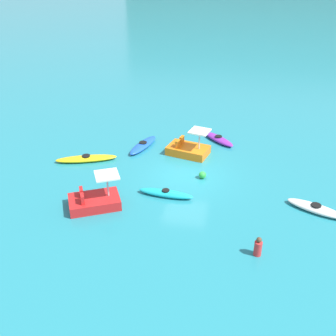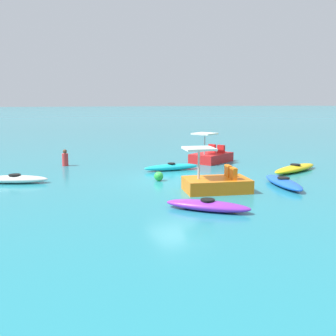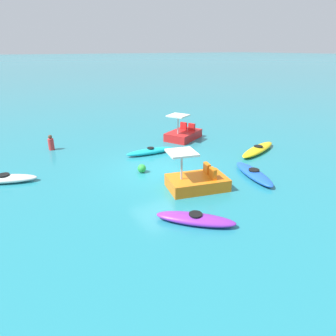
# 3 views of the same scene
# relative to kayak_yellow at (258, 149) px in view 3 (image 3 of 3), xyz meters

# --- Properties ---
(ground_plane) EXTENTS (600.00, 600.00, 0.00)m
(ground_plane) POSITION_rel_kayak_yellow_xyz_m (6.01, -0.61, -0.16)
(ground_plane) COLOR teal
(kayak_yellow) EXTENTS (3.59, 1.85, 0.37)m
(kayak_yellow) POSITION_rel_kayak_yellow_xyz_m (0.00, 0.00, 0.00)
(kayak_yellow) COLOR yellow
(kayak_yellow) RESTS_ON ground_plane
(kayak_blue) EXTENTS (1.55, 3.04, 0.37)m
(kayak_blue) POSITION_rel_kayak_yellow_xyz_m (2.85, 2.39, 0.00)
(kayak_blue) COLOR blue
(kayak_blue) RESTS_ON ground_plane
(kayak_cyan) EXTENTS (2.86, 0.83, 0.37)m
(kayak_cyan) POSITION_rel_kayak_yellow_xyz_m (5.29, -2.88, -0.00)
(kayak_cyan) COLOR #19B7C6
(kayak_cyan) RESTS_ON ground_plane
(kayak_white) EXTENTS (2.81, 1.83, 0.37)m
(kayak_white) POSITION_rel_kayak_yellow_xyz_m (12.53, -2.89, 0.00)
(kayak_white) COLOR white
(kayak_white) RESTS_ON ground_plane
(kayak_purple) EXTENTS (2.39, 2.40, 0.37)m
(kayak_purple) POSITION_rel_kayak_yellow_xyz_m (7.43, 4.16, 0.00)
(kayak_purple) COLOR purple
(kayak_purple) RESTS_ON ground_plane
(pedal_boat_orange) EXTENTS (2.70, 2.06, 1.68)m
(pedal_boat_orange) POSITION_rel_kayak_yellow_xyz_m (5.76, 1.99, 0.17)
(pedal_boat_orange) COLOR orange
(pedal_boat_orange) RESTS_ON ground_plane
(pedal_boat_red) EXTENTS (2.82, 2.41, 1.68)m
(pedal_boat_red) POSITION_rel_kayak_yellow_xyz_m (2.09, -4.39, 0.17)
(pedal_boat_red) COLOR red
(pedal_boat_red) RESTS_ON ground_plane
(buoy_green) EXTENTS (0.40, 0.40, 0.40)m
(buoy_green) POSITION_rel_kayak_yellow_xyz_m (6.92, -0.76, 0.04)
(buoy_green) COLOR green
(buoy_green) RESTS_ON ground_plane
(person_near_shore) EXTENTS (0.45, 0.45, 0.88)m
(person_near_shore) POSITION_rel_kayak_yellow_xyz_m (9.78, -6.53, 0.22)
(person_near_shore) COLOR red
(person_near_shore) RESTS_ON ground_plane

